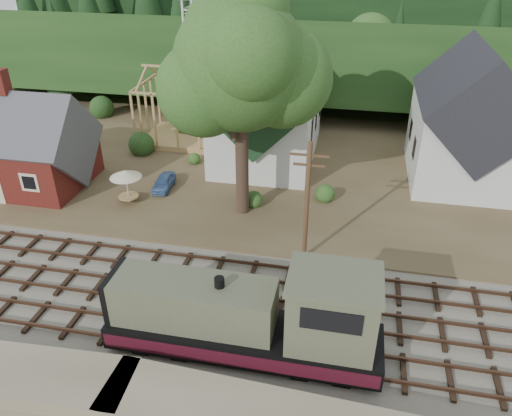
# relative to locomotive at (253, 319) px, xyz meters

# --- Properties ---
(ground) EXTENTS (140.00, 140.00, 0.00)m
(ground) POSITION_rel_locomotive_xyz_m (-5.51, 3.00, -2.25)
(ground) COLOR #384C1E
(ground) RESTS_ON ground
(railroad_bed) EXTENTS (64.00, 11.00, 0.16)m
(railroad_bed) POSITION_rel_locomotive_xyz_m (-5.51, 3.00, -2.17)
(railroad_bed) COLOR #726B5B
(railroad_bed) RESTS_ON ground
(village_flat) EXTENTS (64.00, 26.00, 0.30)m
(village_flat) POSITION_rel_locomotive_xyz_m (-5.51, 21.00, -2.10)
(village_flat) COLOR brown
(village_flat) RESTS_ON ground
(hillside) EXTENTS (70.00, 28.96, 12.74)m
(hillside) POSITION_rel_locomotive_xyz_m (-5.51, 45.00, -2.25)
(hillside) COLOR #1E3F19
(hillside) RESTS_ON ground
(ridge) EXTENTS (80.00, 20.00, 12.00)m
(ridge) POSITION_rel_locomotive_xyz_m (-5.51, 61.00, -2.25)
(ridge) COLOR black
(ridge) RESTS_ON ground
(depot) EXTENTS (10.80, 7.41, 9.00)m
(depot) POSITION_rel_locomotive_xyz_m (-21.51, 14.00, 0.96)
(depot) COLOR #531313
(depot) RESTS_ON village_flat
(church) EXTENTS (8.40, 15.17, 13.00)m
(church) POSITION_rel_locomotive_xyz_m (-3.51, 22.68, 2.93)
(church) COLOR silver
(church) RESTS_ON village_flat
(farmhouse) EXTENTS (8.40, 10.80, 10.60)m
(farmhouse) POSITION_rel_locomotive_xyz_m (12.49, 22.00, 2.61)
(farmhouse) COLOR silver
(farmhouse) RESTS_ON village_flat
(timber_frame) EXTENTS (8.20, 6.20, 6.99)m
(timber_frame) POSITION_rel_locomotive_xyz_m (-11.51, 25.00, 1.01)
(timber_frame) COLOR tan
(timber_frame) RESTS_ON village_flat
(lattice_tower) EXTENTS (3.20, 3.20, 12.12)m
(lattice_tower) POSITION_rel_locomotive_xyz_m (-11.51, 31.00, 7.78)
(lattice_tower) COLOR silver
(lattice_tower) RESTS_ON village_flat
(big_tree) EXTENTS (10.90, 8.40, 14.70)m
(big_tree) POSITION_rel_locomotive_xyz_m (-3.35, 13.08, 7.96)
(big_tree) COLOR #38281E
(big_tree) RESTS_ON village_flat
(telegraph_pole_near) EXTENTS (2.20, 0.28, 8.00)m
(telegraph_pole_near) POSITION_rel_locomotive_xyz_m (1.49, 8.20, 1.99)
(telegraph_pole_near) COLOR #4C331E
(telegraph_pole_near) RESTS_ON ground
(locomotive) EXTENTS (12.92, 3.23, 5.14)m
(locomotive) POSITION_rel_locomotive_xyz_m (0.00, 0.00, 0.00)
(locomotive) COLOR black
(locomotive) RESTS_ON railroad_bed
(car_blue) EXTENTS (1.46, 3.23, 1.07)m
(car_blue) POSITION_rel_locomotive_xyz_m (-10.32, 15.18, -1.41)
(car_blue) COLOR #5980C0
(car_blue) RESTS_ON village_flat
(patio_set) EXTENTS (2.30, 2.30, 2.56)m
(patio_set) POSITION_rel_locomotive_xyz_m (-12.11, 12.62, 0.23)
(patio_set) COLOR silver
(patio_set) RESTS_ON village_flat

